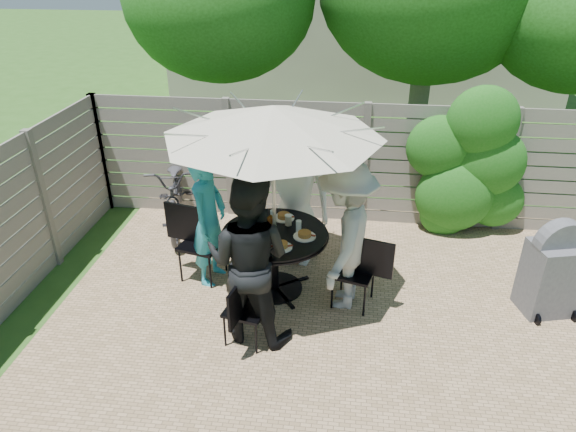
# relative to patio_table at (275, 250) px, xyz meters

# --- Properties ---
(patio_table) EXTENTS (1.43, 1.43, 0.81)m
(patio_table) POSITION_rel_patio_table_xyz_m (0.00, 0.00, 0.00)
(patio_table) COLOR black
(patio_table) RESTS_ON ground
(umbrella) EXTENTS (2.76, 2.76, 2.31)m
(umbrella) POSITION_rel_patio_table_xyz_m (0.00, 0.00, 1.57)
(umbrella) COLOR silver
(umbrella) RESTS_ON ground
(chair_back) EXTENTS (0.45, 0.63, 0.84)m
(chair_back) POSITION_rel_patio_table_xyz_m (0.17, 0.95, -0.31)
(chair_back) COLOR black
(chair_back) RESTS_ON ground
(person_back) EXTENTS (1.04, 0.77, 1.94)m
(person_back) POSITION_rel_patio_table_xyz_m (0.14, 0.82, 0.40)
(person_back) COLOR white
(person_back) RESTS_ON ground
(chair_left) EXTENTS (0.76, 0.58, 0.99)m
(chair_left) POSITION_rel_patio_table_xyz_m (-0.95, 0.17, -0.27)
(chair_left) COLOR black
(chair_left) RESTS_ON ground
(person_left) EXTENTS (0.50, 0.67, 1.66)m
(person_left) POSITION_rel_patio_table_xyz_m (-0.82, 0.14, 0.26)
(person_left) COLOR #2BA5BE
(person_left) RESTS_ON ground
(chair_front) EXTENTS (0.49, 0.65, 0.85)m
(chair_front) POSITION_rel_patio_table_xyz_m (-0.17, -0.95, -0.31)
(chair_front) COLOR black
(chair_front) RESTS_ON ground
(person_front) EXTENTS (1.02, 0.86, 1.88)m
(person_front) POSITION_rel_patio_table_xyz_m (-0.14, -0.82, 0.37)
(person_front) COLOR black
(person_front) RESTS_ON ground
(chair_right) EXTENTS (0.70, 0.54, 0.91)m
(chair_right) POSITION_rel_patio_table_xyz_m (0.95, -0.17, -0.29)
(chair_right) COLOR black
(chair_right) RESTS_ON ground
(person_right) EXTENTS (0.85, 1.25, 1.78)m
(person_right) POSITION_rel_patio_table_xyz_m (0.82, -0.14, 0.32)
(person_right) COLOR #A3A19E
(person_right) RESTS_ON ground
(plate_back) EXTENTS (0.26, 0.26, 0.06)m
(plate_back) POSITION_rel_patio_table_xyz_m (0.06, 0.35, 0.27)
(plate_back) COLOR white
(plate_back) RESTS_ON patio_table
(plate_left) EXTENTS (0.26, 0.26, 0.06)m
(plate_left) POSITION_rel_patio_table_xyz_m (-0.35, 0.06, 0.27)
(plate_left) COLOR white
(plate_left) RESTS_ON patio_table
(plate_front) EXTENTS (0.26, 0.26, 0.06)m
(plate_front) POSITION_rel_patio_table_xyz_m (-0.06, -0.35, 0.27)
(plate_front) COLOR white
(plate_front) RESTS_ON patio_table
(plate_right) EXTENTS (0.26, 0.26, 0.06)m
(plate_right) POSITION_rel_patio_table_xyz_m (0.35, -0.06, 0.27)
(plate_right) COLOR white
(plate_right) RESTS_ON patio_table
(plate_extra) EXTENTS (0.24, 0.24, 0.06)m
(plate_extra) POSITION_rel_patio_table_xyz_m (0.12, -0.33, 0.27)
(plate_extra) COLOR white
(plate_extra) RESTS_ON patio_table
(glass_back) EXTENTS (0.07, 0.07, 0.14)m
(glass_back) POSITION_rel_patio_table_xyz_m (-0.06, 0.27, 0.32)
(glass_back) COLOR silver
(glass_back) RESTS_ON patio_table
(glass_left) EXTENTS (0.07, 0.07, 0.14)m
(glass_left) POSITION_rel_patio_table_xyz_m (-0.27, -0.06, 0.32)
(glass_left) COLOR silver
(glass_left) RESTS_ON patio_table
(glass_front) EXTENTS (0.07, 0.07, 0.14)m
(glass_front) POSITION_rel_patio_table_xyz_m (0.06, -0.27, 0.32)
(glass_front) COLOR silver
(glass_front) RESTS_ON patio_table
(glass_right) EXTENTS (0.07, 0.07, 0.14)m
(glass_right) POSITION_rel_patio_table_xyz_m (0.27, 0.06, 0.32)
(glass_right) COLOR silver
(glass_right) RESTS_ON patio_table
(syrup_jug) EXTENTS (0.09, 0.09, 0.16)m
(syrup_jug) POSITION_rel_patio_table_xyz_m (-0.05, 0.06, 0.33)
(syrup_jug) COLOR #59280C
(syrup_jug) RESTS_ON patio_table
(coffee_cup) EXTENTS (0.08, 0.08, 0.12)m
(coffee_cup) POSITION_rel_patio_table_xyz_m (0.14, 0.20, 0.31)
(coffee_cup) COLOR #C6B293
(coffee_cup) RESTS_ON patio_table
(bicycle) EXTENTS (1.19, 2.14, 1.07)m
(bicycle) POSITION_rel_patio_table_xyz_m (-1.68, 1.52, -0.03)
(bicycle) COLOR #333338
(bicycle) RESTS_ON ground
(bbq_grill) EXTENTS (0.66, 0.57, 1.17)m
(bbq_grill) POSITION_rel_patio_table_xyz_m (3.14, -0.02, -0.03)
(bbq_grill) COLOR #5E5E63
(bbq_grill) RESTS_ON ground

